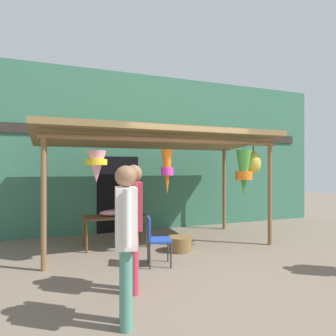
% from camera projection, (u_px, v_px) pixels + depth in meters
% --- Properties ---
extents(ground_plane, '(30.00, 30.00, 0.00)m').
position_uv_depth(ground_plane, '(189.00, 255.00, 5.93)').
color(ground_plane, '#756656').
extents(shop_facade, '(11.25, 0.29, 4.26)m').
position_uv_depth(shop_facade, '(147.00, 153.00, 8.46)').
color(shop_facade, '#387056').
rests_on(shop_facade, ground_plane).
extents(market_stall_canopy, '(5.13, 2.38, 2.51)m').
position_uv_depth(market_stall_canopy, '(163.00, 145.00, 6.63)').
color(market_stall_canopy, brown).
rests_on(market_stall_canopy, ground_plane).
extents(display_table, '(1.36, 0.61, 0.67)m').
position_uv_depth(display_table, '(115.00, 219.00, 6.53)').
color(display_table, brown).
rests_on(display_table, ground_plane).
extents(flower_heap_on_table, '(0.56, 0.39, 0.12)m').
position_uv_depth(flower_heap_on_table, '(113.00, 213.00, 6.55)').
color(flower_heap_on_table, pink).
rests_on(flower_heap_on_table, display_table).
extents(folding_chair, '(0.48, 0.48, 0.84)m').
position_uv_depth(folding_chair, '(155.00, 237.00, 5.27)').
color(folding_chair, '#2347A8').
rests_on(folding_chair, ground_plane).
extents(wicker_basket_by_table, '(0.49, 0.49, 0.29)m').
position_uv_depth(wicker_basket_by_table, '(179.00, 244.00, 6.18)').
color(wicker_basket_by_table, brown).
rests_on(wicker_basket_by_table, ground_plane).
extents(vendor_in_orange, '(0.29, 0.59, 1.72)m').
position_uv_depth(vendor_in_orange, '(126.00, 231.00, 3.25)').
color(vendor_in_orange, '#4C8E7A').
rests_on(vendor_in_orange, ground_plane).
extents(shopper_by_bananas, '(0.30, 0.58, 1.74)m').
position_uv_depth(shopper_by_bananas, '(134.00, 216.00, 4.15)').
color(shopper_by_bananas, '#B23347').
rests_on(shopper_by_bananas, ground_plane).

